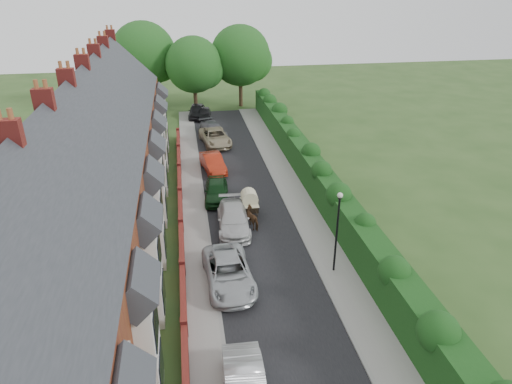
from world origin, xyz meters
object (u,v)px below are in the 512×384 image
car_silver_b (229,273)px  car_beige (215,137)px  car_green (216,190)px  horse (253,218)px  car_white (233,219)px  car_red (213,163)px  lamppost (338,223)px  horse_cart (249,201)px  car_black (197,111)px  car_grey (213,129)px

car_silver_b → car_beige: 23.58m
car_green → horse: 5.15m
car_white → car_red: (-0.58, 10.53, -0.01)m
lamppost → car_green: bearing=119.2°
lamppost → horse_cart: 8.96m
lamppost → car_red: (-5.79, 16.47, -2.55)m
car_white → car_black: bearing=95.6°
car_beige → car_black: 10.25m
car_grey → car_black: size_ratio=1.04×
car_red → car_black: car_black is taller
car_black → horse_cart: horse_cart is taller
car_white → car_black: size_ratio=1.12×
lamppost → horse: size_ratio=3.07×
horse_cart → car_red: bearing=102.8°
horse → horse_cart: bearing=-113.6°
car_white → car_beige: car_beige is taller
car_silver_b → car_green: car_silver_b is taller
car_beige → car_grey: car_beige is taller
car_red → car_grey: bearing=76.2°
car_red → horse_cart: (1.96, -8.66, 0.37)m
car_grey → horse: bearing=-101.2°
horse → car_white: bearing=-21.3°
car_white → horse_cart: (1.38, 1.87, 0.36)m
car_white → horse_cart: 2.35m
car_red → car_grey: size_ratio=0.93×
car_white → car_red: bearing=96.3°
car_beige → horse_cart: size_ratio=2.06×
horse_cart → car_grey: bearing=93.7°
lamppost → horse_cart: lamppost is taller
car_silver_b → car_red: 16.63m
car_red → car_silver_b: bearing=-100.6°
car_green → car_beige: 12.75m
horse_cart → horse: bearing=-90.0°
car_green → car_red: bearing=93.3°
car_red → horse_cart: size_ratio=1.67×
car_grey → horse_cart: size_ratio=1.80×
car_silver_b → car_beige: size_ratio=0.98×
lamppost → horse_cart: size_ratio=1.90×
car_black → horse_cart: (2.58, -25.74, 0.32)m
horse → car_beige: bearing=-109.8°
car_red → car_grey: 9.76m
car_black → horse_cart: 25.87m
car_silver_b → lamppost: bearing=-1.8°
lamppost → horse: 7.57m
car_silver_b → horse: bearing=65.7°
car_red → car_beige: (0.79, 6.93, 0.03)m
car_grey → car_black: car_black is taller
car_black → car_green: bearing=-82.2°
car_white → horse: car_white is taller
car_beige → horse: size_ratio=3.33×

